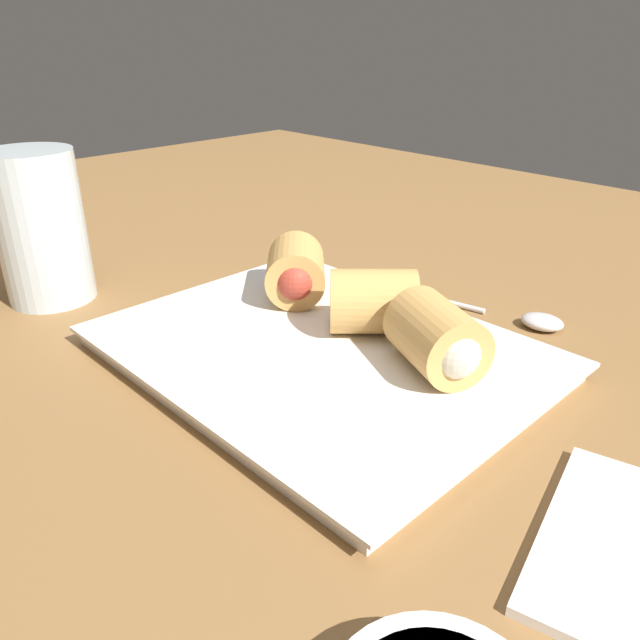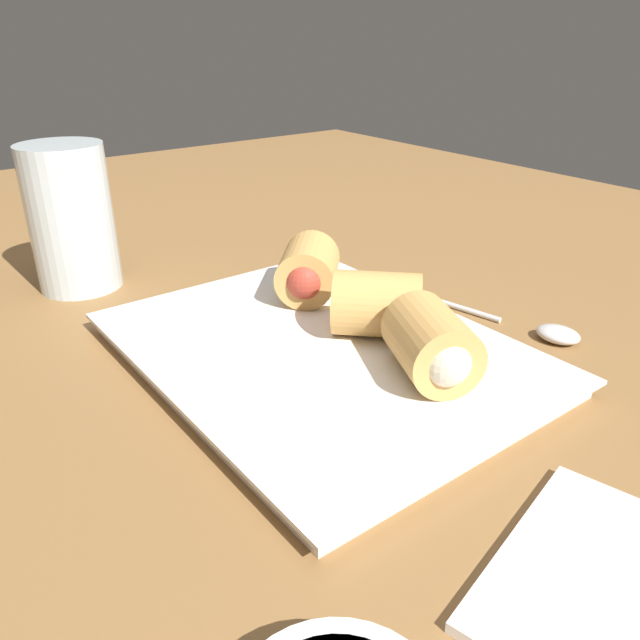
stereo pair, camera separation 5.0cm
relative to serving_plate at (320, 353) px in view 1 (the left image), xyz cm
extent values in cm
cube|color=olive|center=(-2.70, -1.25, -1.76)|extent=(180.00, 140.00, 2.00)
cube|color=white|center=(0.00, 0.00, -0.16)|extent=(30.71, 23.56, 1.20)
cube|color=white|center=(0.00, 0.00, 0.59)|extent=(31.94, 24.50, 0.30)
cylinder|color=#DBA356|center=(-1.23, -4.48, 3.24)|extent=(8.16, 8.17, 4.99)
sphere|color=#B23D2D|center=(-3.01, -6.27, 3.24)|extent=(3.25, 3.25, 3.25)
cylinder|color=#DBA356|center=(7.89, -4.72, 3.24)|extent=(8.20, 8.12, 4.99)
sphere|color=#B23D2D|center=(6.04, -3.00, 3.24)|extent=(3.25, 3.25, 3.25)
cylinder|color=#DBA356|center=(-8.17, -3.12, 3.24)|extent=(8.05, 7.29, 4.99)
sphere|color=beige|center=(-10.47, -2.05, 3.24)|extent=(3.25, 3.25, 3.25)
cylinder|color=silver|center=(1.44, -15.27, -0.51)|extent=(11.04, 2.66, 0.50)
ellipsoid|color=silver|center=(-8.96, -17.32, -0.15)|extent=(3.97, 3.33, 1.22)
cylinder|color=silver|center=(26.07, 9.39, 6.04)|extent=(7.67, 7.67, 13.60)
camera|label=1|loc=(-29.69, 28.85, 22.64)|focal=35.00mm
camera|label=2|loc=(-32.96, 25.05, 22.64)|focal=35.00mm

